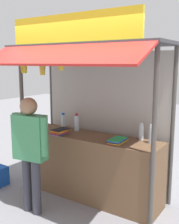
{
  "coord_description": "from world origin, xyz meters",
  "views": [
    {
      "loc": [
        2.19,
        -3.29,
        2.0
      ],
      "look_at": [
        0.0,
        0.0,
        1.29
      ],
      "focal_mm": 44.75,
      "sensor_mm": 36.0,
      "label": 1
    }
  ],
  "objects": [
    {
      "name": "water_bottle_center",
      "position": [
        -0.33,
        0.13,
        1.07
      ],
      "size": [
        0.08,
        0.08,
        0.27
      ],
      "color": "silver",
      "rests_on": "stall_counter"
    },
    {
      "name": "magazine_stack_far_left",
      "position": [
        0.51,
        -0.08,
        0.96
      ],
      "size": [
        0.2,
        0.32,
        0.05
      ],
      "color": "red",
      "rests_on": "stall_counter"
    },
    {
      "name": "water_bottle_back_left",
      "position": [
        -0.59,
        0.13,
        1.06
      ],
      "size": [
        0.07,
        0.07,
        0.26
      ],
      "color": "silver",
      "rests_on": "stall_counter"
    },
    {
      "name": "vendor_person",
      "position": [
        -0.39,
        -0.81,
        0.94
      ],
      "size": [
        0.59,
        0.25,
        1.56
      ],
      "rotation": [
        0.0,
        0.0,
        0.15
      ],
      "color": "#383842",
      "rests_on": "ground"
    },
    {
      "name": "ground_plane",
      "position": [
        0.0,
        0.0,
        0.0
      ],
      "size": [
        20.0,
        20.0,
        0.0
      ],
      "primitive_type": "plane",
      "color": "gray"
    },
    {
      "name": "banana_bunch_inner_right",
      "position": [
        -0.2,
        -0.38,
        1.95
      ],
      "size": [
        0.1,
        0.09,
        0.22
      ],
      "color": "#332D23"
    },
    {
      "name": "banana_bunch_inner_left",
      "position": [
        -0.54,
        -0.38,
        1.89
      ],
      "size": [
        0.12,
        0.12,
        0.3
      ],
      "color": "#332D23"
    },
    {
      "name": "banana_bunch_leftmost",
      "position": [
        -0.9,
        -0.38,
        1.91
      ],
      "size": [
        0.11,
        0.11,
        0.28
      ],
      "color": "#332D23"
    },
    {
      "name": "magazine_stack_far_right",
      "position": [
        -0.42,
        -0.16,
        0.98
      ],
      "size": [
        0.21,
        0.3,
        0.07
      ],
      "color": "white",
      "rests_on": "stall_counter"
    },
    {
      "name": "stall_structure",
      "position": [
        0.0,
        0.1,
        1.55
      ],
      "size": [
        2.36,
        1.43,
        2.59
      ],
      "color": "#4C4742",
      "rests_on": "ground"
    },
    {
      "name": "water_bottle_rear_center",
      "position": [
        0.89,
        0.13,
        1.06
      ],
      "size": [
        0.07,
        0.07,
        0.25
      ],
      "color": "silver",
      "rests_on": "stall_counter"
    },
    {
      "name": "stall_counter",
      "position": [
        0.0,
        0.0,
        0.47
      ],
      "size": [
        2.16,
        0.56,
        0.94
      ],
      "primitive_type": "cube",
      "color": "brown",
      "rests_on": "ground"
    },
    {
      "name": "water_bottle_mid_left",
      "position": [
        0.71,
        0.22,
        1.05
      ],
      "size": [
        0.07,
        0.07,
        0.23
      ],
      "color": "silver",
      "rests_on": "stall_counter"
    }
  ]
}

